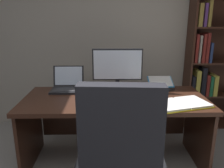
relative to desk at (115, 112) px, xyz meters
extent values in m
cube|color=#A89E8E|center=(-0.08, 0.98, 0.88)|extent=(4.99, 0.12, 2.82)
cube|color=#381E14|center=(0.00, -0.08, 0.17)|extent=(1.79, 0.77, 0.04)
cube|color=#381E14|center=(-0.86, -0.08, -0.19)|extent=(0.03, 0.71, 0.68)
cube|color=#381E14|center=(0.86, -0.08, -0.19)|extent=(0.03, 0.71, 0.68)
cube|color=#381E14|center=(0.00, 0.28, -0.16)|extent=(1.67, 0.03, 0.48)
cube|color=#381E14|center=(1.01, 0.77, 0.60)|extent=(0.02, 0.28, 2.27)
cube|color=#381E14|center=(1.45, 0.90, 0.60)|extent=(0.91, 0.01, 2.27)
cube|color=#381E14|center=(1.45, 0.77, -0.52)|extent=(0.86, 0.26, 0.02)
cube|color=navy|center=(1.06, 0.74, -0.38)|extent=(0.04, 0.20, 0.25)
cube|color=gray|center=(1.10, 0.72, -0.37)|extent=(0.03, 0.17, 0.29)
cube|color=gray|center=(1.15, 0.73, -0.33)|extent=(0.03, 0.17, 0.36)
cube|color=gold|center=(1.19, 0.72, -0.38)|extent=(0.03, 0.15, 0.26)
cube|color=#381E14|center=(1.45, 0.77, -0.07)|extent=(0.86, 0.26, 0.02)
cube|color=black|center=(1.06, 0.72, 0.07)|extent=(0.04, 0.16, 0.27)
cube|color=gold|center=(1.12, 0.73, 0.11)|extent=(0.06, 0.18, 0.35)
cube|color=black|center=(1.19, 0.73, 0.13)|extent=(0.06, 0.17, 0.38)
cube|color=maroon|center=(1.25, 0.75, 0.08)|extent=(0.04, 0.22, 0.28)
cube|color=#195633|center=(1.30, 0.75, 0.07)|extent=(0.04, 0.21, 0.26)
cube|color=gold|center=(1.36, 0.75, 0.08)|extent=(0.05, 0.22, 0.28)
cube|color=#381E14|center=(1.45, 0.77, 0.38)|extent=(0.86, 0.26, 0.02)
cube|color=maroon|center=(1.06, 0.74, 0.57)|extent=(0.04, 0.20, 0.36)
cube|color=gray|center=(1.10, 0.74, 0.56)|extent=(0.03, 0.20, 0.34)
cube|color=maroon|center=(1.15, 0.73, 0.57)|extent=(0.04, 0.17, 0.36)
cube|color=maroon|center=(1.19, 0.72, 0.58)|extent=(0.04, 0.17, 0.38)
cube|color=navy|center=(1.24, 0.74, 0.52)|extent=(0.03, 0.20, 0.25)
cube|color=olive|center=(1.06, 0.74, 0.98)|extent=(0.05, 0.20, 0.27)
cube|color=#512D66|center=(1.12, 0.72, 0.98)|extent=(0.03, 0.16, 0.28)
cube|color=olive|center=(1.17, 0.74, 0.99)|extent=(0.04, 0.20, 0.31)
cube|color=black|center=(0.00, -1.05, 0.25)|extent=(0.48, 0.13, 0.72)
cube|color=black|center=(-0.26, -0.83, -0.02)|extent=(0.08, 0.39, 0.04)
cube|color=black|center=(0.29, -0.87, -0.02)|extent=(0.08, 0.39, 0.04)
cube|color=black|center=(0.04, 0.18, 0.20)|extent=(0.22, 0.16, 0.02)
cylinder|color=black|center=(0.04, 0.18, 0.25)|extent=(0.04, 0.04, 0.09)
cube|color=black|center=(0.04, 0.18, 0.47)|extent=(0.53, 0.02, 0.34)
cube|color=silver|center=(0.04, 0.16, 0.47)|extent=(0.50, 0.00, 0.31)
cube|color=black|center=(-0.51, 0.14, 0.20)|extent=(0.33, 0.24, 0.02)
cube|color=#2D2D30|center=(-0.51, 0.12, 0.21)|extent=(0.28, 0.13, 0.00)
cube|color=black|center=(-0.51, 0.29, 0.32)|extent=(0.33, 0.06, 0.22)
cube|color=silver|center=(-0.51, 0.28, 0.32)|extent=(0.30, 0.05, 0.20)
cube|color=black|center=(0.04, -0.23, 0.20)|extent=(0.42, 0.15, 0.02)
ellipsoid|color=black|center=(-0.26, -0.23, 0.21)|extent=(0.06, 0.10, 0.04)
cube|color=black|center=(0.52, 0.16, 0.20)|extent=(0.14, 0.12, 0.01)
cube|color=black|center=(0.52, 0.11, 0.21)|extent=(0.24, 0.01, 0.01)
cube|color=#2D84C6|center=(0.52, 0.25, 0.26)|extent=(0.27, 0.19, 0.09)
cube|color=silver|center=(0.52, 0.25, 0.27)|extent=(0.25, 0.18, 0.07)
cube|color=yellow|center=(0.48, -0.32, 0.19)|extent=(0.31, 0.35, 0.01)
cube|color=yellow|center=(0.71, -0.25, 0.19)|extent=(0.31, 0.35, 0.01)
cube|color=silver|center=(0.48, -0.32, 0.21)|extent=(0.29, 0.33, 0.02)
cube|color=silver|center=(0.71, -0.25, 0.21)|extent=(0.29, 0.33, 0.02)
cylinder|color=#B7B7BC|center=(0.59, -0.28, 0.20)|extent=(0.09, 0.26, 0.02)
cube|color=silver|center=(0.28, -0.09, 0.19)|extent=(0.16, 0.22, 0.01)
cylinder|color=black|center=(0.30, -0.09, 0.20)|extent=(0.14, 0.05, 0.01)
camera|label=1|loc=(-0.07, -2.20, 0.94)|focal=36.64mm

